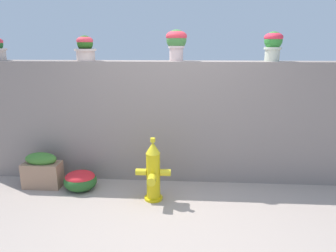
# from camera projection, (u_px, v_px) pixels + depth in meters

# --- Properties ---
(ground_plane) EXTENTS (24.00, 24.00, 0.00)m
(ground_plane) POSITION_uv_depth(u_px,v_px,m) (168.00, 222.00, 3.47)
(ground_plane) COLOR #A19085
(stone_wall) EXTENTS (5.81, 0.37, 1.72)m
(stone_wall) POSITION_uv_depth(u_px,v_px,m) (173.00, 121.00, 4.46)
(stone_wall) COLOR gray
(stone_wall) RESTS_ON ground
(potted_plant_1) EXTENTS (0.30, 0.30, 0.34)m
(potted_plant_1) POSITION_uv_depth(u_px,v_px,m) (85.00, 48.00, 4.24)
(potted_plant_1) COLOR beige
(potted_plant_1) RESTS_ON stone_wall
(potted_plant_2) EXTENTS (0.29, 0.29, 0.42)m
(potted_plant_2) POSITION_uv_depth(u_px,v_px,m) (176.00, 41.00, 4.20)
(potted_plant_2) COLOR beige
(potted_plant_2) RESTS_ON stone_wall
(potted_plant_3) EXTENTS (0.25, 0.25, 0.39)m
(potted_plant_3) POSITION_uv_depth(u_px,v_px,m) (273.00, 43.00, 4.10)
(potted_plant_3) COLOR beige
(potted_plant_3) RESTS_ON stone_wall
(fire_hydrant) EXTENTS (0.45, 0.35, 0.83)m
(fire_hydrant) POSITION_uv_depth(u_px,v_px,m) (153.00, 173.00, 3.88)
(fire_hydrant) COLOR gold
(fire_hydrant) RESTS_ON ground
(flower_bush_left) EXTENTS (0.45, 0.41, 0.28)m
(flower_bush_left) POSITION_uv_depth(u_px,v_px,m) (80.00, 180.00, 4.21)
(flower_bush_left) COLOR #265624
(flower_bush_left) RESTS_ON ground
(planter_box) EXTENTS (0.52, 0.25, 0.50)m
(planter_box) POSITION_uv_depth(u_px,v_px,m) (42.00, 171.00, 4.27)
(planter_box) COLOR #9C755B
(planter_box) RESTS_ON ground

